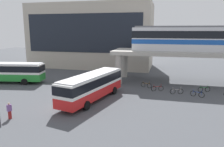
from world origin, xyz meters
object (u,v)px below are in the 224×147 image
(station_building, at_px, (92,36))
(bicycle_brown, at_px, (146,85))
(bicycle_silver, at_px, (177,91))
(pedestrian_by_bike_rack, at_px, (10,111))
(bus_secondary, at_px, (9,71))
(bicycle_green, at_px, (204,89))
(bus_main, at_px, (92,84))
(bicycle_red, at_px, (157,88))
(bicycle_blue, at_px, (197,94))
(train, at_px, (196,38))

(station_building, bearing_deg, bicycle_brown, -49.51)
(bicycle_silver, distance_m, pedestrian_by_bike_rack, 20.26)
(bus_secondary, relative_size, bicycle_green, 6.69)
(bus_main, relative_size, bicycle_red, 6.73)
(station_building, xyz_separation_m, bicycle_blue, (20.88, -19.63, -6.65))
(bus_main, relative_size, bicycle_green, 6.71)
(train, bearing_deg, bicycle_green, -78.39)
(station_building, bearing_deg, bicycle_green, -37.62)
(train, xyz_separation_m, bicycle_green, (0.94, -4.57, -6.77))
(bicycle_blue, distance_m, bicycle_green, 2.88)
(bus_main, height_order, bicycle_red, bus_main)
(bicycle_blue, bearing_deg, train, 87.93)
(bicycle_red, bearing_deg, pedestrian_by_bike_rack, -134.97)
(bicycle_brown, distance_m, bicycle_silver, 4.89)
(bus_main, distance_m, pedestrian_by_bike_rack, 9.42)
(train, relative_size, bus_secondary, 1.72)
(station_building, xyz_separation_m, bus_secondary, (-7.56, -18.82, -5.02))
(station_building, relative_size, bus_main, 2.40)
(bicycle_red, xyz_separation_m, pedestrian_by_bike_rack, (-13.37, -13.39, 0.39))
(bus_secondary, height_order, pedestrian_by_bike_rack, bus_secondary)
(bicycle_brown, distance_m, bicycle_green, 7.98)
(station_building, distance_m, train, 24.54)
(bicycle_brown, bearing_deg, pedestrian_by_bike_rack, -128.07)
(pedestrian_by_bike_rack, bearing_deg, bus_main, 51.09)
(bus_secondary, relative_size, bicycle_red, 6.72)
(bicycle_blue, xyz_separation_m, pedestrian_by_bike_rack, (-18.44, -11.82, 0.39))
(bicycle_blue, xyz_separation_m, bicycle_green, (1.20, 2.62, 0.00))
(bus_secondary, bearing_deg, pedestrian_by_bike_rack, -51.64)
(station_building, xyz_separation_m, pedestrian_by_bike_rack, (2.44, -31.45, -6.26))
(station_building, distance_m, bus_main, 26.06)
(station_building, distance_m, bicycle_blue, 29.42)
(bicycle_red, height_order, pedestrian_by_bike_rack, pedestrian_by_bike_rack)
(train, xyz_separation_m, bicycle_red, (-5.33, -5.61, -6.77))
(bus_main, height_order, bus_secondary, same)
(bus_main, bearing_deg, bicycle_silver, 27.48)
(station_building, xyz_separation_m, bus_main, (8.31, -24.18, -5.02))
(train, distance_m, bicycle_green, 8.22)
(bicycle_brown, relative_size, pedestrian_by_bike_rack, 1.03)
(bicycle_brown, height_order, bicycle_silver, same)
(bus_main, distance_m, bicycle_brown, 9.74)
(station_building, height_order, pedestrian_by_bike_rack, station_building)
(train, relative_size, bus_main, 1.72)
(bicycle_red, distance_m, pedestrian_by_bike_rack, 18.92)
(bicycle_red, bearing_deg, bus_secondary, -178.15)
(bus_secondary, distance_m, bicycle_brown, 21.86)
(bicycle_silver, distance_m, bicycle_green, 4.17)
(bicycle_blue, bearing_deg, pedestrian_by_bike_rack, -147.35)
(bicycle_brown, distance_m, pedestrian_by_bike_rack, 18.94)
(bus_main, distance_m, bicycle_blue, 13.47)
(bicycle_red, bearing_deg, bicycle_brown, 138.02)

